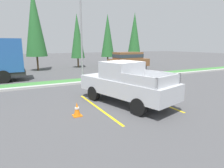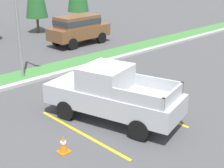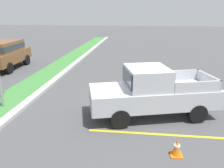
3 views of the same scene
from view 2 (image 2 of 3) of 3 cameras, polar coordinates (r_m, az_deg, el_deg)
The scene contains 8 objects.
ground_plane at distance 13.57m, azimuth -1.72°, elevation -4.63°, with size 120.00×120.00×0.00m, color #4C4C4F.
parking_line_near at distance 11.94m, azimuth -5.29°, elevation -8.38°, with size 0.12×4.80×0.01m, color yellow.
parking_line_far at distance 13.86m, azimuth 4.74°, elevation -4.11°, with size 0.12×4.80×0.01m, color yellow.
curb_strip at distance 17.31m, azimuth -12.95°, elevation 0.73°, with size 56.00×0.40×0.15m, color #B2B2AD.
grass_median at distance 18.23m, azimuth -14.75°, elevation 1.43°, with size 56.00×1.80×0.06m, color #42843D.
pickup_truck_main at distance 12.44m, azimuth -0.08°, elevation -1.77°, with size 3.20×5.53×2.10m.
suv_distant at distance 24.40m, azimuth -5.78°, elevation 9.60°, with size 4.67×2.11×2.10m.
traffic_cone at distance 10.77m, azimuth -8.34°, elevation -10.16°, with size 0.36×0.36×0.60m.
Camera 2 is at (-8.25, -9.14, 5.71)m, focal length 53.32 mm.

